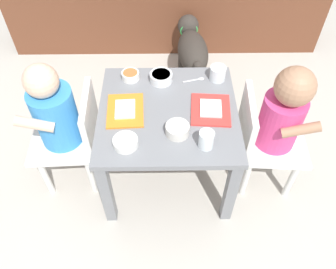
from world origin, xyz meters
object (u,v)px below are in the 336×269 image
object	(u,v)px
water_cup_right	(218,74)
spoon_by_left_tray	(196,80)
water_cup_left	(206,140)
veggie_bowl_near	(125,142)
seated_child_left	(59,117)
veggie_bowl_far	(130,75)
seated_child_right	(279,118)
dog	(192,48)
food_tray_left	(125,110)
cereal_bowl_left_side	(177,129)
cereal_bowl_right_side	(161,77)
food_tray_right	(211,109)
dining_table	(168,123)

from	to	relation	value
water_cup_right	spoon_by_left_tray	xyz separation A→B (m)	(-0.09, -0.01, -0.02)
water_cup_left	veggie_bowl_near	world-z (taller)	water_cup_left
seated_child_left	veggie_bowl_far	bearing A→B (deg)	37.17
seated_child_right	dog	bearing A→B (deg)	111.53
food_tray_left	cereal_bowl_left_side	xyz separation A→B (m)	(0.21, -0.12, 0.02)
seated_child_right	dog	world-z (taller)	seated_child_right
cereal_bowl_right_side	spoon_by_left_tray	bearing A→B (deg)	0.56
food_tray_right	water_cup_right	bearing A→B (deg)	76.52
dining_table	veggie_bowl_near	xyz separation A→B (m)	(-0.16, -0.18, 0.09)
seated_child_left	veggie_bowl_near	xyz separation A→B (m)	(0.28, -0.17, 0.04)
dog	dining_table	bearing A→B (deg)	-101.77
seated_child_left	veggie_bowl_near	world-z (taller)	seated_child_left
food_tray_right	spoon_by_left_tray	distance (m)	0.19
food_tray_left	water_cup_left	xyz separation A→B (m)	(0.31, -0.18, 0.03)
water_cup_left	cereal_bowl_right_side	bearing A→B (deg)	113.99
seated_child_right	water_cup_left	distance (m)	0.34
dog	spoon_by_left_tray	size ratio (longest dim) A/B	4.80
water_cup_right	veggie_bowl_far	bearing A→B (deg)	178.91
dining_table	water_cup_left	bearing A→B (deg)	-53.39
seated_child_left	seated_child_right	bearing A→B (deg)	-1.60
cereal_bowl_right_side	seated_child_left	bearing A→B (deg)	-154.82
dog	water_cup_left	distance (m)	0.93
seated_child_left	dog	size ratio (longest dim) A/B	1.38
food_tray_right	veggie_bowl_far	bearing A→B (deg)	148.77
water_cup_right	food_tray_right	bearing A→B (deg)	-103.48
seated_child_right	water_cup_left	size ratio (longest dim) A/B	9.13
food_tray_left	seated_child_right	bearing A→B (deg)	-3.22
cereal_bowl_left_side	veggie_bowl_near	distance (m)	0.20
food_tray_left	spoon_by_left_tray	xyz separation A→B (m)	(0.30, 0.19, -0.00)
dog	water_cup_left	xyz separation A→B (m)	(-0.01, -0.90, 0.23)
seated_child_left	seated_child_right	size ratio (longest dim) A/B	1.01
seated_child_left	cereal_bowl_left_side	xyz separation A→B (m)	(0.48, -0.11, 0.04)
seated_child_right	food_tray_left	distance (m)	0.62
seated_child_right	cereal_bowl_left_side	size ratio (longest dim) A/B	7.22
seated_child_right	cereal_bowl_right_side	distance (m)	0.52
seated_child_right	food_tray_right	world-z (taller)	seated_child_right
dog	cereal_bowl_left_side	xyz separation A→B (m)	(-0.11, -0.83, 0.23)
dog	water_cup_right	size ratio (longest dim) A/B	6.83
seated_child_right	water_cup_right	distance (m)	0.32
dog	food_tray_right	bearing A→B (deg)	-88.11
veggie_bowl_far	cereal_bowl_left_side	world-z (taller)	cereal_bowl_left_side
seated_child_right	seated_child_left	bearing A→B (deg)	178.40
food_tray_left	veggie_bowl_near	world-z (taller)	veggie_bowl_near
veggie_bowl_far	veggie_bowl_near	bearing A→B (deg)	-89.40
dog	veggie_bowl_near	size ratio (longest dim) A/B	5.12
veggie_bowl_near	spoon_by_left_tray	distance (m)	0.46
spoon_by_left_tray	food_tray_left	bearing A→B (deg)	-147.82
water_cup_right	spoon_by_left_tray	size ratio (longest dim) A/B	0.70
food_tray_left	water_cup_left	world-z (taller)	water_cup_left
seated_child_left	water_cup_right	size ratio (longest dim) A/B	9.42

